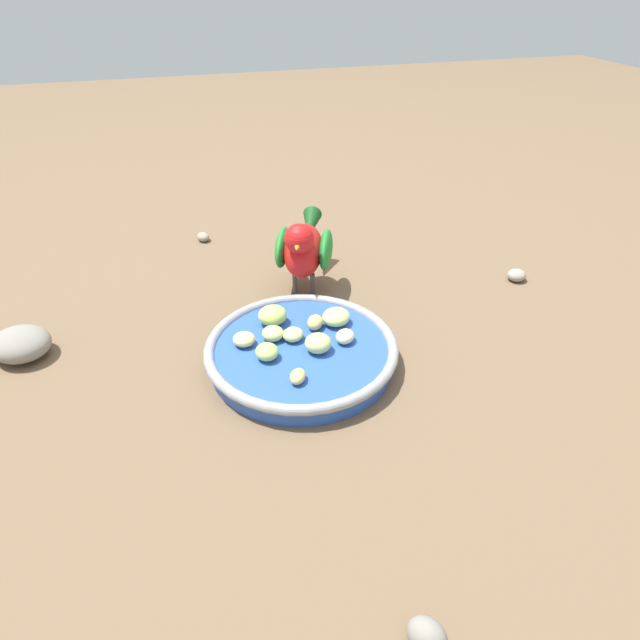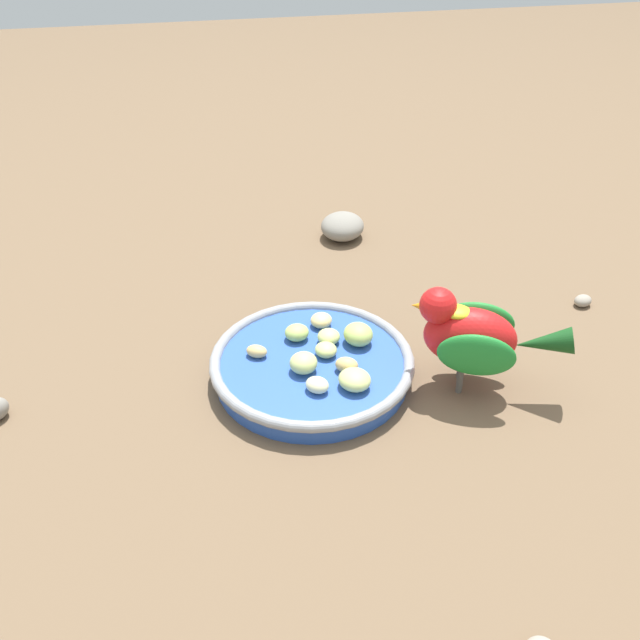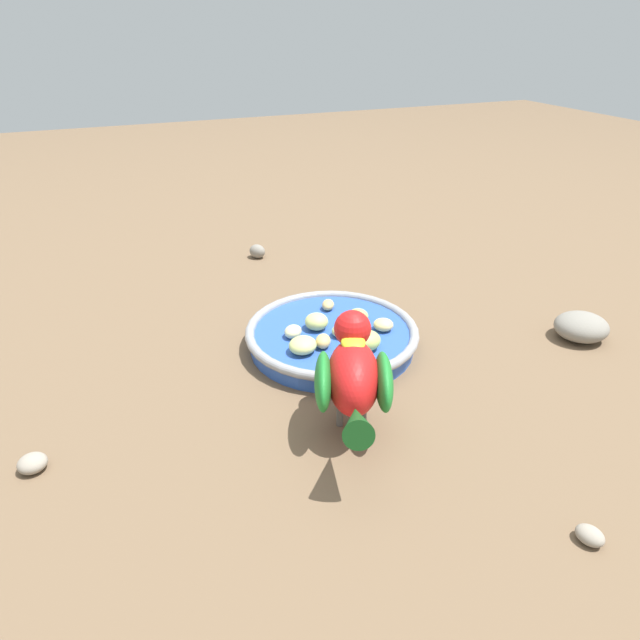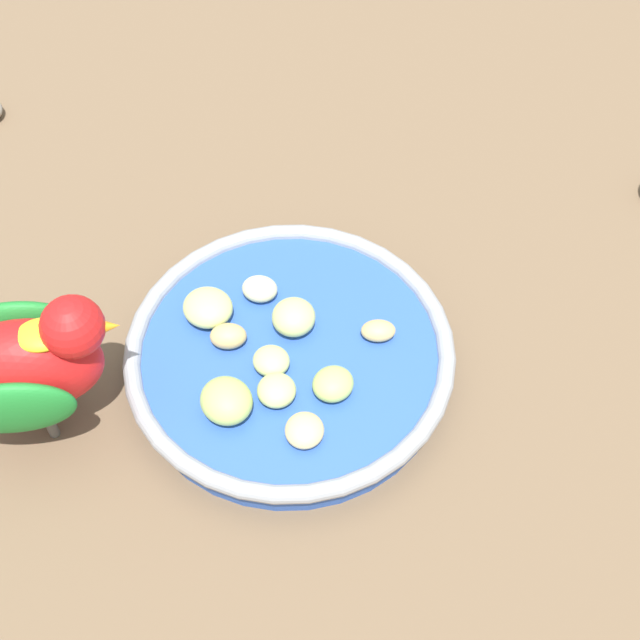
{
  "view_description": "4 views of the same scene",
  "coord_description": "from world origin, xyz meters",
  "px_view_note": "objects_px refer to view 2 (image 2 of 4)",
  "views": [
    {
      "loc": [
        -0.55,
        0.13,
        0.44
      ],
      "look_at": [
        -0.03,
        -0.03,
        0.07
      ],
      "focal_mm": 31.0,
      "sensor_mm": 36.0,
      "label": 1
    },
    {
      "loc": [
        -0.14,
        -0.65,
        0.53
      ],
      "look_at": [
        -0.0,
        0.02,
        0.06
      ],
      "focal_mm": 39.49,
      "sensor_mm": 36.0,
      "label": 2
    },
    {
      "loc": [
        0.61,
        -0.28,
        0.41
      ],
      "look_at": [
        -0.01,
        -0.03,
        0.05
      ],
      "focal_mm": 31.68,
      "sensor_mm": 36.0,
      "label": 3
    },
    {
      "loc": [
        0.15,
        0.34,
        0.59
      ],
      "look_at": [
        -0.04,
        0.01,
        0.07
      ],
      "focal_mm": 52.88,
      "sensor_mm": 36.0,
      "label": 4
    }
  ],
  "objects_px": {
    "apple_piece_3": "(329,337)",
    "apple_piece_5": "(347,365)",
    "apple_piece_0": "(303,363)",
    "apple_piece_4": "(297,332)",
    "apple_piece_2": "(358,334)",
    "apple_piece_8": "(355,380)",
    "parrot": "(473,335)",
    "pebble_0": "(583,301)",
    "apple_piece_6": "(257,351)",
    "apple_piece_9": "(317,385)",
    "apple_piece_7": "(321,320)",
    "rock_large": "(342,226)",
    "feeding_bowl": "(312,365)",
    "apple_piece_1": "(324,350)"
  },
  "relations": [
    {
      "from": "apple_piece_3",
      "to": "apple_piece_7",
      "type": "xyz_separation_m",
      "value": [
        -0.0,
        0.04,
        -0.0
      ]
    },
    {
      "from": "apple_piece_5",
      "to": "rock_large",
      "type": "distance_m",
      "value": 0.38
    },
    {
      "from": "parrot",
      "to": "apple_piece_4",
      "type": "bearing_deg",
      "value": -4.73
    },
    {
      "from": "pebble_0",
      "to": "apple_piece_8",
      "type": "bearing_deg",
      "value": -159.2
    },
    {
      "from": "apple_piece_2",
      "to": "apple_piece_8",
      "type": "height_order",
      "value": "apple_piece_2"
    },
    {
      "from": "feeding_bowl",
      "to": "apple_piece_9",
      "type": "relative_size",
      "value": 8.93
    },
    {
      "from": "apple_piece_3",
      "to": "apple_piece_2",
      "type": "bearing_deg",
      "value": -12.1
    },
    {
      "from": "feeding_bowl",
      "to": "rock_large",
      "type": "distance_m",
      "value": 0.36
    },
    {
      "from": "apple_piece_3",
      "to": "apple_piece_8",
      "type": "height_order",
      "value": "apple_piece_8"
    },
    {
      "from": "apple_piece_6",
      "to": "parrot",
      "type": "relative_size",
      "value": 0.14
    },
    {
      "from": "apple_piece_2",
      "to": "apple_piece_9",
      "type": "bearing_deg",
      "value": -130.27
    },
    {
      "from": "apple_piece_0",
      "to": "apple_piece_4",
      "type": "bearing_deg",
      "value": 87.02
    },
    {
      "from": "apple_piece_0",
      "to": "apple_piece_3",
      "type": "distance_m",
      "value": 0.06
    },
    {
      "from": "feeding_bowl",
      "to": "pebble_0",
      "type": "height_order",
      "value": "feeding_bowl"
    },
    {
      "from": "apple_piece_8",
      "to": "apple_piece_7",
      "type": "bearing_deg",
      "value": 95.67
    },
    {
      "from": "apple_piece_4",
      "to": "feeding_bowl",
      "type": "bearing_deg",
      "value": -77.49
    },
    {
      "from": "apple_piece_9",
      "to": "rock_large",
      "type": "height_order",
      "value": "apple_piece_9"
    },
    {
      "from": "apple_piece_7",
      "to": "rock_large",
      "type": "height_order",
      "value": "apple_piece_7"
    },
    {
      "from": "apple_piece_5",
      "to": "apple_piece_6",
      "type": "relative_size",
      "value": 1.05
    },
    {
      "from": "parrot",
      "to": "apple_piece_9",
      "type": "bearing_deg",
      "value": 24.24
    },
    {
      "from": "apple_piece_3",
      "to": "apple_piece_5",
      "type": "bearing_deg",
      "value": -81.51
    },
    {
      "from": "parrot",
      "to": "apple_piece_0",
      "type": "bearing_deg",
      "value": 12.77
    },
    {
      "from": "pebble_0",
      "to": "apple_piece_0",
      "type": "bearing_deg",
      "value": -166.74
    },
    {
      "from": "parrot",
      "to": "pebble_0",
      "type": "height_order",
      "value": "parrot"
    },
    {
      "from": "rock_large",
      "to": "apple_piece_9",
      "type": "bearing_deg",
      "value": -106.96
    },
    {
      "from": "apple_piece_8",
      "to": "apple_piece_6",
      "type": "bearing_deg",
      "value": 141.92
    },
    {
      "from": "apple_piece_4",
      "to": "apple_piece_7",
      "type": "bearing_deg",
      "value": 31.93
    },
    {
      "from": "feeding_bowl",
      "to": "apple_piece_6",
      "type": "distance_m",
      "value": 0.07
    },
    {
      "from": "apple_piece_6",
      "to": "rock_large",
      "type": "bearing_deg",
      "value": 60.8
    },
    {
      "from": "apple_piece_6",
      "to": "pebble_0",
      "type": "xyz_separation_m",
      "value": [
        0.46,
        0.06,
        -0.02
      ]
    },
    {
      "from": "apple_piece_4",
      "to": "apple_piece_1",
      "type": "bearing_deg",
      "value": -56.39
    },
    {
      "from": "apple_piece_2",
      "to": "apple_piece_7",
      "type": "bearing_deg",
      "value": 129.34
    },
    {
      "from": "apple_piece_2",
      "to": "rock_large",
      "type": "bearing_deg",
      "value": 80.28
    },
    {
      "from": "rock_large",
      "to": "apple_piece_5",
      "type": "bearing_deg",
      "value": -102.35
    },
    {
      "from": "apple_piece_7",
      "to": "apple_piece_9",
      "type": "bearing_deg",
      "value": -103.62
    },
    {
      "from": "apple_piece_6",
      "to": "apple_piece_8",
      "type": "bearing_deg",
      "value": -38.08
    },
    {
      "from": "apple_piece_7",
      "to": "apple_piece_8",
      "type": "xyz_separation_m",
      "value": [
        0.01,
        -0.12,
        0.0
      ]
    },
    {
      "from": "apple_piece_0",
      "to": "apple_piece_4",
      "type": "height_order",
      "value": "apple_piece_0"
    },
    {
      "from": "apple_piece_3",
      "to": "apple_piece_9",
      "type": "xyz_separation_m",
      "value": [
        -0.03,
        -0.09,
        -0.0
      ]
    },
    {
      "from": "apple_piece_5",
      "to": "rock_large",
      "type": "bearing_deg",
      "value": 77.65
    },
    {
      "from": "apple_piece_4",
      "to": "parrot",
      "type": "distance_m",
      "value": 0.21
    },
    {
      "from": "apple_piece_5",
      "to": "apple_piece_6",
      "type": "height_order",
      "value": "apple_piece_5"
    },
    {
      "from": "apple_piece_4",
      "to": "apple_piece_8",
      "type": "relative_size",
      "value": 0.79
    },
    {
      "from": "pebble_0",
      "to": "apple_piece_2",
      "type": "bearing_deg",
      "value": -170.5
    },
    {
      "from": "apple_piece_8",
      "to": "pebble_0",
      "type": "distance_m",
      "value": 0.38
    },
    {
      "from": "apple_piece_2",
      "to": "pebble_0",
      "type": "xyz_separation_m",
      "value": [
        0.33,
        0.06,
        -0.03
      ]
    },
    {
      "from": "apple_piece_2",
      "to": "apple_piece_8",
      "type": "relative_size",
      "value": 1.01
    },
    {
      "from": "apple_piece_2",
      "to": "pebble_0",
      "type": "bearing_deg",
      "value": 9.5
    },
    {
      "from": "apple_piece_3",
      "to": "rock_large",
      "type": "distance_m",
      "value": 0.32
    },
    {
      "from": "apple_piece_3",
      "to": "apple_piece_7",
      "type": "height_order",
      "value": "apple_piece_3"
    }
  ]
}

